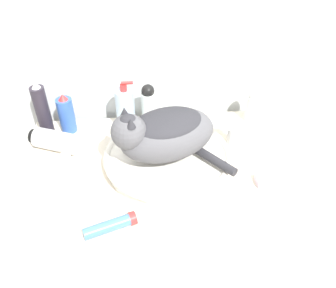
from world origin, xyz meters
TOP-DOWN VIEW (x-y plane):
  - wall_back at (0.00, 0.65)m, footprint 8.00×0.05m
  - vanity_counter at (0.00, 0.30)m, footprint 1.01×0.59m
  - sink_basin at (-0.02, 0.31)m, footprint 0.42×0.42m
  - cat at (-0.03, 0.30)m, footprint 0.38×0.28m
  - faucet at (0.21, 0.38)m, footprint 0.15×0.08m
  - hairspray_can_black at (-0.45, 0.53)m, footprint 0.05×0.05m
  - deodorant_stick at (0.33, 0.53)m, footprint 0.05×0.05m
  - lotion_bottle_white at (-0.07, 0.53)m, footprint 0.05×0.05m
  - spray_bottle_trigger at (-0.37, 0.53)m, footprint 0.06×0.06m
  - soap_pump_bottle at (-0.16, 0.53)m, footprint 0.07×0.07m
  - cream_tube at (-0.20, 0.06)m, footprint 0.15×0.08m
  - hair_dryer at (-0.40, 0.42)m, footprint 0.18×0.13m
  - soap_bar at (0.29, 0.19)m, footprint 0.08×0.05m

SIDE VIEW (x-z plane):
  - vanity_counter at x=0.00m, z-range 0.00..0.85m
  - soap_bar at x=0.29m, z-range 0.85..0.88m
  - cream_tube at x=-0.20m, z-range 0.85..0.89m
  - sink_basin at x=-0.02m, z-range 0.85..0.90m
  - hair_dryer at x=-0.40m, z-range 0.85..0.92m
  - deodorant_stick at x=0.33m, z-range 0.85..0.99m
  - spray_bottle_trigger at x=-0.37m, z-range 0.84..1.00m
  - faucet at x=0.21m, z-range 0.85..1.00m
  - soap_pump_bottle at x=-0.16m, z-range 0.84..1.03m
  - lotion_bottle_white at x=-0.07m, z-range 0.85..1.03m
  - hairspray_can_black at x=-0.45m, z-range 0.84..1.05m
  - cat at x=-0.03m, z-range 0.89..1.09m
  - wall_back at x=0.00m, z-range 0.00..2.40m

